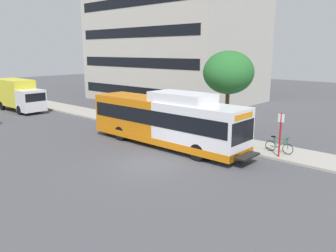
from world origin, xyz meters
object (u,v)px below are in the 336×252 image
bicycle_parked (279,146)px  street_tree_near_stop (228,73)px  box_truck_background (19,94)px  transit_bus (166,120)px  bus_stop_sign_pole (280,132)px

bicycle_parked → street_tree_near_stop: (1.30, 4.57, 4.13)m
box_truck_background → bicycle_parked: bearing=-82.6°
transit_bus → bus_stop_sign_pole: bearing=-71.6°
bus_stop_sign_pole → box_truck_background: box_truck_background is taller
bicycle_parked → bus_stop_sign_pole: bearing=-156.2°
transit_bus → bus_stop_sign_pole: size_ratio=4.71×
transit_bus → street_tree_near_stop: size_ratio=2.02×
bicycle_parked → box_truck_background: 27.15m
bus_stop_sign_pole → box_truck_background: 27.39m
transit_bus → bicycle_parked: transit_bus is taller
bus_stop_sign_pole → bicycle_parked: bearing=23.8°
bus_stop_sign_pole → bicycle_parked: bus_stop_sign_pole is taller
transit_bus → box_truck_background: 20.42m
transit_bus → bicycle_parked: (3.06, -6.49, -1.14)m
box_truck_background → transit_bus: bearing=-88.7°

